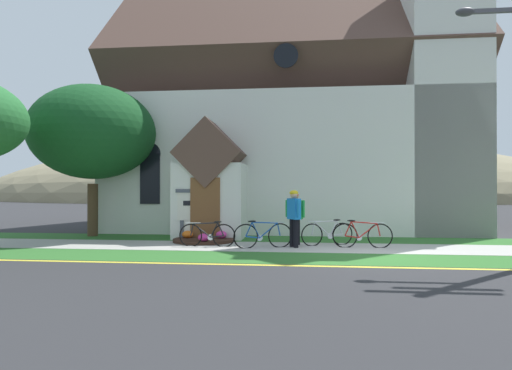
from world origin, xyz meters
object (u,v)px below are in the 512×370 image
object	(u,v)px
church_sign	(207,206)
bicycle_silver	(327,233)
bicycle_white	(207,235)
bicycle_green	(362,235)
yard_deciduous_tree	(93,133)
roadside_conifer	(424,127)
bicycle_black	(263,235)
cyclist_in_white_jersey	(295,215)
cyclist_in_blue_jersey	(294,214)

from	to	relation	value
church_sign	bicycle_silver	world-z (taller)	church_sign
bicycle_silver	bicycle_white	bearing A→B (deg)	-169.14
bicycle_green	yard_deciduous_tree	distance (m)	10.17
roadside_conifer	bicycle_black	bearing A→B (deg)	-128.71
roadside_conifer	bicycle_silver	bearing A→B (deg)	-122.54
church_sign	bicycle_black	distance (m)	2.74
bicycle_silver	bicycle_green	world-z (taller)	bicycle_green
bicycle_silver	cyclist_in_white_jersey	bearing A→B (deg)	-178.73
cyclist_in_white_jersey	roadside_conifer	xyz separation A→B (m)	(5.97, 7.84, 3.69)
bicycle_silver	roadside_conifer	distance (m)	10.21
cyclist_in_blue_jersey	bicycle_green	bearing A→B (deg)	4.55
bicycle_green	yard_deciduous_tree	bearing A→B (deg)	167.20
bicycle_silver	cyclist_in_white_jersey	size ratio (longest dim) A/B	0.99
bicycle_silver	roadside_conifer	bearing A→B (deg)	57.46
church_sign	cyclist_in_white_jersey	bearing A→B (deg)	-17.08
cyclist_in_white_jersey	yard_deciduous_tree	bearing A→B (deg)	166.98
bicycle_green	cyclist_in_white_jersey	distance (m)	2.08
cyclist_in_blue_jersey	bicycle_white	bearing A→B (deg)	-177.99
bicycle_silver	yard_deciduous_tree	xyz separation A→B (m)	(-8.37, 1.69, 3.41)
bicycle_silver	yard_deciduous_tree	world-z (taller)	yard_deciduous_tree
church_sign	cyclist_in_white_jersey	world-z (taller)	church_sign
bicycle_green	bicycle_white	bearing A→B (deg)	-176.88
bicycle_white	yard_deciduous_tree	distance (m)	6.34
bicycle_white	yard_deciduous_tree	xyz separation A→B (m)	(-4.79, 2.37, 3.41)
bicycle_green	cyclist_in_blue_jersey	xyz separation A→B (m)	(-1.99, -0.16, 0.61)
bicycle_silver	bicycle_black	xyz separation A→B (m)	(-1.91, -0.79, 0.01)
church_sign	bicycle_silver	xyz separation A→B (m)	(3.95, -0.89, -0.77)
church_sign	cyclist_in_blue_jersey	bearing A→B (deg)	-26.80
bicycle_silver	bicycle_white	size ratio (longest dim) A/B	0.94
bicycle_green	roadside_conifer	size ratio (longest dim) A/B	0.26
cyclist_in_white_jersey	yard_deciduous_tree	size ratio (longest dim) A/B	0.29
bicycle_white	roadside_conifer	bearing A→B (deg)	44.80
church_sign	bicycle_silver	distance (m)	4.12
bicycle_white	bicycle_green	bearing A→B (deg)	3.12
bicycle_black	cyclist_in_white_jersey	size ratio (longest dim) A/B	1.04
bicycle_white	cyclist_in_blue_jersey	distance (m)	2.65
bicycle_green	yard_deciduous_tree	xyz separation A→B (m)	(-9.35, 2.12, 3.39)
bicycle_silver	yard_deciduous_tree	size ratio (longest dim) A/B	0.29
bicycle_black	cyclist_in_white_jersey	distance (m)	1.32
church_sign	cyclist_in_white_jersey	size ratio (longest dim) A/B	1.31
cyclist_in_blue_jersey	church_sign	bearing A→B (deg)	153.20
bicycle_green	roadside_conifer	bearing A→B (deg)	64.10
bicycle_white	roadside_conifer	world-z (taller)	roadside_conifer
bicycle_silver	bicycle_white	xyz separation A→B (m)	(-3.58, -0.69, -0.00)
church_sign	bicycle_black	bearing A→B (deg)	-39.40
cyclist_in_white_jersey	roadside_conifer	world-z (taller)	roadside_conifer
bicycle_silver	bicycle_green	size ratio (longest dim) A/B	0.91
bicycle_black	roadside_conifer	xyz separation A→B (m)	(6.90, 8.61, 4.25)
bicycle_white	cyclist_in_white_jersey	world-z (taller)	cyclist_in_white_jersey
cyclist_in_blue_jersey	roadside_conifer	size ratio (longest dim) A/B	0.25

